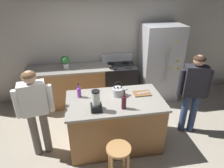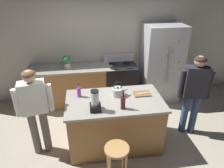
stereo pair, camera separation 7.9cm
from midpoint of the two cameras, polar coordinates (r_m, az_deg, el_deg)
ground_plane at (r=3.98m, az=1.24°, el=-16.24°), size 14.00×14.00×0.00m
back_wall at (r=5.02m, az=-2.30°, el=11.10°), size 8.00×0.10×2.70m
kitchen_island at (r=3.67m, az=1.32°, el=-10.82°), size 1.64×0.94×0.95m
back_counter_run at (r=4.96m, az=-10.84°, el=-0.53°), size 2.00×0.64×0.95m
refrigerator at (r=5.07m, az=14.19°, el=5.54°), size 0.90×0.73×1.88m
stove_range at (r=5.00m, az=2.81°, el=0.35°), size 0.76×0.65×1.13m
person_by_island_left at (r=3.45m, az=-20.46°, el=-5.84°), size 0.60×0.29×1.58m
person_by_sink_right at (r=3.99m, az=22.91°, el=-1.34°), size 0.59×0.31×1.61m
bar_stool at (r=3.09m, az=2.13°, el=-19.48°), size 0.36×0.36×0.62m
potted_plant at (r=4.70m, az=-12.24°, el=6.43°), size 0.20×0.20×0.30m
blender_appliance at (r=3.08m, az=-4.09°, el=-5.14°), size 0.17×0.17×0.34m
bottle_wine at (r=3.13m, az=3.87°, el=-5.18°), size 0.08×0.08×0.32m
bottle_soda at (r=3.49m, az=-8.74°, el=-2.21°), size 0.07×0.07×0.26m
tea_kettle at (r=3.50m, az=2.27°, el=-2.10°), size 0.28×0.20×0.27m
cutting_board at (r=3.60m, az=9.14°, el=-2.77°), size 0.30×0.20×0.02m
chef_knife at (r=3.60m, az=9.46°, el=-2.57°), size 0.22×0.06×0.01m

